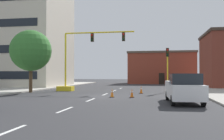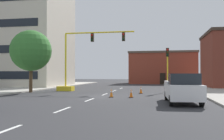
% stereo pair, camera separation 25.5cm
% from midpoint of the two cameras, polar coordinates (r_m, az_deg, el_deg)
% --- Properties ---
extents(ground_plane, '(160.00, 160.00, 0.00)m').
position_cam_midpoint_polar(ground_plane, '(22.56, -2.64, -5.89)').
color(ground_plane, '#2D2D30').
extents(sidewalk_left, '(6.00, 56.00, 0.14)m').
position_cam_midpoint_polar(sidewalk_left, '(34.42, -19.17, -4.02)').
color(sidewalk_left, '#B2ADA3').
rests_on(sidewalk_left, ground_plane).
extents(sidewalk_right, '(6.00, 56.00, 0.14)m').
position_cam_midpoint_polar(sidewalk_right, '(30.71, 23.28, -4.37)').
color(sidewalk_right, '#9E998E').
rests_on(sidewalk_right, ground_plane).
extents(lane_stripe_seg_0, '(0.16, 2.40, 0.01)m').
position_cam_midpoint_polar(lane_stripe_seg_0, '(9.58, -22.41, -12.54)').
color(lane_stripe_seg_0, silver).
rests_on(lane_stripe_seg_0, ground_plane).
extents(lane_stripe_seg_1, '(0.16, 2.40, 0.01)m').
position_cam_midpoint_polar(lane_stripe_seg_1, '(14.45, -10.36, -8.64)').
color(lane_stripe_seg_1, silver).
rests_on(lane_stripe_seg_1, ground_plane).
extents(lane_stripe_seg_2, '(0.16, 2.40, 0.01)m').
position_cam_midpoint_polar(lane_stripe_seg_2, '(19.66, -4.63, -6.61)').
color(lane_stripe_seg_2, silver).
rests_on(lane_stripe_seg_2, ground_plane).
extents(lane_stripe_seg_3, '(0.16, 2.40, 0.01)m').
position_cam_midpoint_polar(lane_stripe_seg_3, '(24.99, -1.33, -5.40)').
color(lane_stripe_seg_3, silver).
rests_on(lane_stripe_seg_3, ground_plane).
extents(lane_stripe_seg_4, '(0.16, 2.40, 0.01)m').
position_cam_midpoint_polar(lane_stripe_seg_4, '(30.38, 0.79, -4.61)').
color(lane_stripe_seg_4, silver).
rests_on(lane_stripe_seg_4, ground_plane).
extents(lane_stripe_seg_5, '(0.16, 2.40, 0.01)m').
position_cam_midpoint_polar(lane_stripe_seg_5, '(35.81, 2.26, -4.06)').
color(lane_stripe_seg_5, silver).
rests_on(lane_stripe_seg_5, ground_plane).
extents(building_tall_left, '(14.53, 12.30, 22.12)m').
position_cam_midpoint_polar(building_tall_left, '(45.14, -19.18, 10.76)').
color(building_tall_left, beige).
rests_on(building_tall_left, ground_plane).
extents(building_brick_center, '(13.69, 9.78, 6.57)m').
position_cam_midpoint_polar(building_brick_center, '(55.77, 11.23, 0.45)').
color(building_brick_center, brown).
rests_on(building_brick_center, ground_plane).
extents(traffic_signal_gantry, '(8.98, 1.20, 6.83)m').
position_cam_midpoint_polar(traffic_signal_gantry, '(30.24, -7.97, -0.39)').
color(traffic_signal_gantry, yellow).
rests_on(traffic_signal_gantry, ground_plane).
extents(traffic_light_pole_right, '(0.32, 0.47, 4.80)m').
position_cam_midpoint_polar(traffic_light_pole_right, '(28.62, 12.45, 2.24)').
color(traffic_light_pole_right, yellow).
rests_on(traffic_light_pole_right, ground_plane).
extents(tree_left_near, '(4.40, 4.40, 6.69)m').
position_cam_midpoint_polar(tree_left_near, '(28.99, -17.28, 4.10)').
color(tree_left_near, '#4C3823').
rests_on(tree_left_near, ground_plane).
extents(pickup_truck_white, '(2.27, 5.49, 1.99)m').
position_cam_midpoint_polar(pickup_truck_white, '(17.98, 15.67, -4.00)').
color(pickup_truck_white, white).
rests_on(pickup_truck_white, ground_plane).
extents(traffic_cone_roadside_a, '(0.36, 0.36, 0.75)m').
position_cam_midpoint_polar(traffic_cone_roadside_a, '(26.13, 6.71, -4.40)').
color(traffic_cone_roadside_a, black).
rests_on(traffic_cone_roadside_a, ground_plane).
extents(traffic_cone_roadside_b, '(0.36, 0.36, 0.75)m').
position_cam_midpoint_polar(traffic_cone_roadside_b, '(21.74, 0.19, -5.11)').
color(traffic_cone_roadside_b, black).
rests_on(traffic_cone_roadside_b, ground_plane).
extents(traffic_cone_roadside_c, '(0.36, 0.36, 0.74)m').
position_cam_midpoint_polar(traffic_cone_roadside_c, '(21.51, 4.60, -5.15)').
color(traffic_cone_roadside_c, black).
rests_on(traffic_cone_roadside_c, ground_plane).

